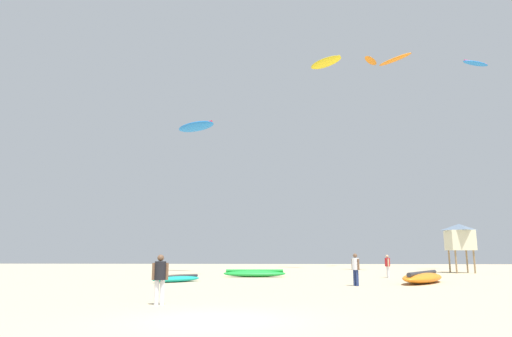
{
  "coord_description": "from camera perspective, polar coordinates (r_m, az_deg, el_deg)",
  "views": [
    {
      "loc": [
        1.71,
        -11.7,
        1.65
      ],
      "look_at": [
        0.0,
        19.94,
        7.62
      ],
      "focal_mm": 31.63,
      "sensor_mm": 36.0,
      "label": 1
    }
  ],
  "objects": [
    {
      "name": "kite_aloft_3",
      "position": [
        51.7,
        8.8,
        13.11
      ],
      "size": [
        3.81,
        3.7,
        0.94
      ],
      "color": "yellow"
    },
    {
      "name": "person_foreground",
      "position": [
        15.44,
        -12.04,
        -13.08
      ],
      "size": [
        0.52,
        0.36,
        1.61
      ],
      "rotation": [
        0.0,
        0.0,
        1.79
      ],
      "color": "silver",
      "rests_on": "ground"
    },
    {
      "name": "kite_grounded_near",
      "position": [
        32.66,
        -0.19,
        -13.12
      ],
      "size": [
        4.45,
        1.48,
        0.57
      ],
      "color": "green",
      "rests_on": "ground"
    },
    {
      "name": "kite_grounded_far",
      "position": [
        27.39,
        -10.02,
        -13.57
      ],
      "size": [
        2.87,
        3.08,
        0.4
      ],
      "color": "#19B29E",
      "rests_on": "ground"
    },
    {
      "name": "person_midground",
      "position": [
        32.94,
        16.3,
        -11.55
      ],
      "size": [
        0.35,
        0.51,
        1.55
      ],
      "rotation": [
        0.0,
        0.0,
        3.17
      ],
      "color": "silver",
      "rests_on": "ground"
    },
    {
      "name": "kite_grounded_mid",
      "position": [
        27.67,
        20.34,
        -12.79
      ],
      "size": [
        4.24,
        5.44,
        0.68
      ],
      "color": "orange",
      "rests_on": "ground"
    },
    {
      "name": "kite_aloft_6",
      "position": [
        58.59,
        14.31,
        13.07
      ],
      "size": [
        2.45,
        3.03,
        0.53
      ],
      "color": "orange"
    },
    {
      "name": "kite_aloft_1",
      "position": [
        50.43,
        26.01,
        11.86
      ],
      "size": [
        3.18,
        2.08,
        0.4
      ],
      "color": "blue"
    },
    {
      "name": "person_left",
      "position": [
        24.35,
        12.47,
        -12.05
      ],
      "size": [
        0.37,
        0.47,
        1.64
      ],
      "rotation": [
        0.0,
        0.0,
        3.73
      ],
      "color": "navy",
      "rests_on": "ground"
    },
    {
      "name": "kite_aloft_4",
      "position": [
        41.89,
        -7.63,
        5.28
      ],
      "size": [
        4.19,
        3.22,
        0.89
      ],
      "color": "blue"
    },
    {
      "name": "ground_plane",
      "position": [
        11.94,
        -5.46,
        -18.57
      ],
      "size": [
        120.0,
        120.0,
        0.0
      ],
      "primitive_type": "plane",
      "color": "#C6B28C"
    },
    {
      "name": "kite_aloft_5",
      "position": [
        46.39,
        17.16,
        13.04
      ],
      "size": [
        3.15,
        3.49,
        0.64
      ],
      "color": "orange"
    },
    {
      "name": "lifeguard_tower",
      "position": [
        42.98,
        24.35,
        -7.86
      ],
      "size": [
        2.3,
        2.3,
        4.15
      ],
      "color": "#8C704C",
      "rests_on": "ground"
    }
  ]
}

